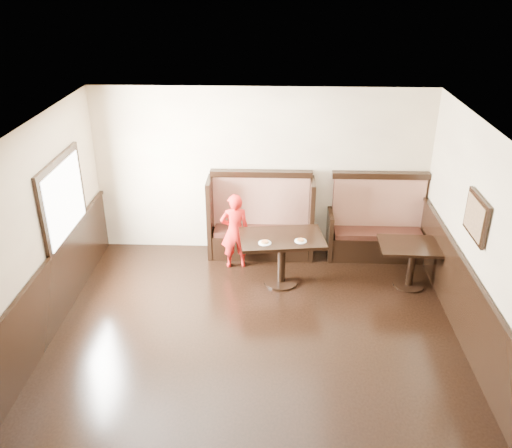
# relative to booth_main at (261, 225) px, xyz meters

# --- Properties ---
(ground) EXTENTS (7.00, 7.00, 0.00)m
(ground) POSITION_rel_booth_main_xyz_m (0.00, -3.30, -0.53)
(ground) COLOR black
(ground) RESTS_ON ground
(room_shell) EXTENTS (7.00, 7.00, 7.00)m
(room_shell) POSITION_rel_booth_main_xyz_m (-0.30, -3.01, 0.14)
(room_shell) COLOR beige
(room_shell) RESTS_ON ground
(booth_main) EXTENTS (1.75, 0.72, 1.45)m
(booth_main) POSITION_rel_booth_main_xyz_m (0.00, 0.00, 0.00)
(booth_main) COLOR black
(booth_main) RESTS_ON ground
(booth_neighbor) EXTENTS (1.65, 0.72, 1.45)m
(booth_neighbor) POSITION_rel_booth_main_xyz_m (1.95, -0.00, -0.05)
(booth_neighbor) COLOR black
(booth_neighbor) RESTS_ON ground
(table_main) EXTENTS (1.34, 0.94, 0.80)m
(table_main) POSITION_rel_booth_main_xyz_m (0.35, -0.96, 0.08)
(table_main) COLOR black
(table_main) RESTS_ON ground
(table_neighbor) EXTENTS (1.04, 0.70, 0.71)m
(table_neighbor) POSITION_rel_booth_main_xyz_m (2.33, -0.97, 0.01)
(table_neighbor) COLOR black
(table_neighbor) RESTS_ON ground
(child) EXTENTS (0.51, 0.38, 1.27)m
(child) POSITION_rel_booth_main_xyz_m (-0.40, -0.47, 0.11)
(child) COLOR red
(child) RESTS_ON ground
(pizza_plate_left) EXTENTS (0.19, 0.19, 0.03)m
(pizza_plate_left) POSITION_rel_booth_main_xyz_m (0.10, -1.17, 0.28)
(pizza_plate_left) COLOR white
(pizza_plate_left) RESTS_ON table_main
(pizza_plate_right) EXTENTS (0.18, 0.18, 0.03)m
(pizza_plate_right) POSITION_rel_booth_main_xyz_m (0.62, -1.09, 0.28)
(pizza_plate_right) COLOR white
(pizza_plate_right) RESTS_ON table_main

